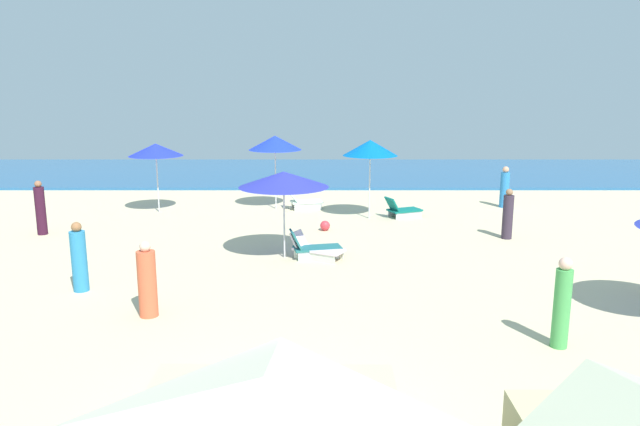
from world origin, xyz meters
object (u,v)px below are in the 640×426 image
at_px(lounge_chair_3_0, 401,210).
at_px(lounge_chair_5_0, 303,202).
at_px(beachgoer_2, 561,304).
at_px(lounge_chair_1_0, 315,249).
at_px(umbrella_1, 283,179).
at_px(beachgoer_4, 39,209).
at_px(beachgoer_6, 146,282).
at_px(lounge_chair_1_1, 312,248).
at_px(umbrella_3, 369,148).
at_px(beach_ball_0, 324,226).
at_px(beachgoer_5, 78,259).
at_px(umbrella_5, 274,143).
at_px(beachgoer_3, 507,215).
at_px(umbrella_2, 155,150).
at_px(beachgoer_0, 503,188).

relative_size(lounge_chair_3_0, lounge_chair_5_0, 0.98).
relative_size(lounge_chair_3_0, beachgoer_2, 0.84).
xyz_separation_m(lounge_chair_1_0, lounge_chair_5_0, (-0.50, 6.64, 0.03)).
height_order(umbrella_1, beachgoer_4, umbrella_1).
bearing_deg(beachgoer_6, umbrella_1, -70.99).
xyz_separation_m(lounge_chair_1_1, lounge_chair_3_0, (3.10, 5.12, -0.00)).
bearing_deg(beachgoer_4, umbrella_3, 69.00).
height_order(umbrella_3, lounge_chair_3_0, umbrella_3).
bearing_deg(beach_ball_0, beachgoer_5, -134.18).
xyz_separation_m(umbrella_5, lounge_chair_5_0, (1.06, -0.05, -2.22)).
xyz_separation_m(lounge_chair_1_1, beachgoer_3, (5.92, 2.10, 0.45)).
relative_size(lounge_chair_3_0, beachgoer_4, 0.82).
distance_m(lounge_chair_5_0, beachgoer_6, 11.18).
relative_size(beachgoer_6, beach_ball_0, 4.89).
relative_size(lounge_chair_1_0, lounge_chair_5_0, 1.09).
distance_m(umbrella_3, beachgoer_3, 5.22).
relative_size(lounge_chair_1_1, beachgoer_6, 0.94).
bearing_deg(lounge_chair_3_0, lounge_chair_5_0, 44.57).
bearing_deg(lounge_chair_3_0, umbrella_3, 75.06).
xyz_separation_m(umbrella_3, beach_ball_0, (-1.58, -1.82, -2.34)).
height_order(lounge_chair_5_0, beachgoer_4, beachgoer_4).
height_order(umbrella_3, beachgoer_6, umbrella_3).
distance_m(beachgoer_5, beachgoer_6, 2.51).
xyz_separation_m(umbrella_1, beachgoer_4, (-7.81, 2.59, -1.35)).
bearing_deg(lounge_chair_1_0, lounge_chair_1_1, 73.30).
xyz_separation_m(lounge_chair_1_0, lounge_chair_3_0, (3.05, 5.17, 0.02)).
relative_size(lounge_chair_1_1, beachgoer_3, 0.95).
bearing_deg(beach_ball_0, beachgoer_6, -116.48).
bearing_deg(umbrella_5, umbrella_3, -26.27).
bearing_deg(lounge_chair_5_0, umbrella_2, 82.43).
distance_m(beachgoer_0, beach_ball_0, 7.92).
bearing_deg(beachgoer_6, lounge_chair_1_1, -78.46).
bearing_deg(beach_ball_0, beachgoer_2, -64.86).
height_order(beachgoer_0, beach_ball_0, beachgoer_0).
relative_size(umbrella_5, beachgoer_4, 1.62).
distance_m(lounge_chair_1_1, lounge_chair_5_0, 6.60).
xyz_separation_m(umbrella_1, beachgoer_0, (8.07, 6.88, -1.42)).
bearing_deg(beachgoer_3, lounge_chair_3_0, -130.61).
bearing_deg(beachgoer_3, umbrella_5, -115.07).
height_order(lounge_chair_1_0, lounge_chair_3_0, lounge_chair_3_0).
height_order(lounge_chair_1_1, beachgoer_0, beachgoer_0).
relative_size(beachgoer_2, beachgoer_5, 1.04).
bearing_deg(umbrella_1, beachgoer_2, -47.30).
bearing_deg(umbrella_2, umbrella_1, -50.15).
distance_m(lounge_chair_3_0, beachgoer_5, 11.47).
height_order(lounge_chair_5_0, beach_ball_0, lounge_chair_5_0).
bearing_deg(lounge_chair_1_0, umbrella_2, 71.89).
xyz_separation_m(beachgoer_0, beach_ball_0, (-6.94, -3.78, -0.58)).
bearing_deg(beach_ball_0, umbrella_5, 117.77).
bearing_deg(umbrella_3, umbrella_5, 153.73).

